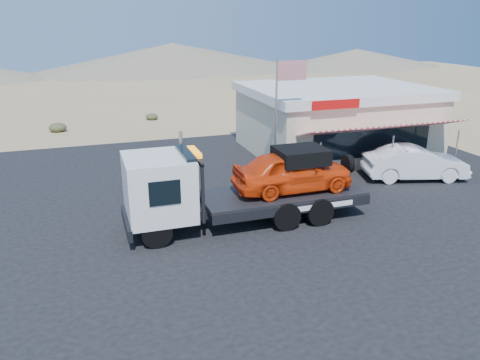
{
  "coord_description": "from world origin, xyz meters",
  "views": [
    {
      "loc": [
        -3.81,
        -15.53,
        7.66
      ],
      "look_at": [
        1.88,
        1.39,
        1.5
      ],
      "focal_mm": 35.0,
      "sensor_mm": 36.0,
      "label": 1
    }
  ],
  "objects": [
    {
      "name": "distant_hills",
      "position": [
        -9.77,
        55.14,
        1.89
      ],
      "size": [
        126.0,
        48.0,
        4.2
      ],
      "color": "#726B59",
      "rests_on": "ground"
    },
    {
      "name": "flagpole",
      "position": [
        4.93,
        4.5,
        3.76
      ],
      "size": [
        1.55,
        0.1,
        6.0
      ],
      "color": "#99999E",
      "rests_on": "asphalt_lot"
    },
    {
      "name": "asphalt_lot",
      "position": [
        2.0,
        3.0,
        0.01
      ],
      "size": [
        32.0,
        24.0,
        0.02
      ],
      "primitive_type": "cube",
      "color": "black",
      "rests_on": "ground"
    },
    {
      "name": "ground",
      "position": [
        0.0,
        0.0,
        0.0
      ],
      "size": [
        120.0,
        120.0,
        0.0
      ],
      "primitive_type": "plane",
      "color": "#9B7C58",
      "rests_on": "ground"
    },
    {
      "name": "tow_truck",
      "position": [
        1.65,
        0.59,
        1.68
      ],
      "size": [
        9.36,
        2.78,
        3.13
      ],
      "color": "black",
      "rests_on": "asphalt_lot"
    },
    {
      "name": "jerky_store",
      "position": [
        10.5,
        8.97,
        1.99
      ],
      "size": [
        10.4,
        9.97,
        3.9
      ],
      "color": "#C0AF91",
      "rests_on": "asphalt_lot"
    },
    {
      "name": "white_sedan",
      "position": [
        11.62,
        2.88,
        0.85
      ],
      "size": [
        5.32,
        3.06,
        1.66
      ],
      "primitive_type": "imported",
      "rotation": [
        0.0,
        0.0,
        1.3
      ],
      "color": "silver",
      "rests_on": "asphalt_lot"
    }
  ]
}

